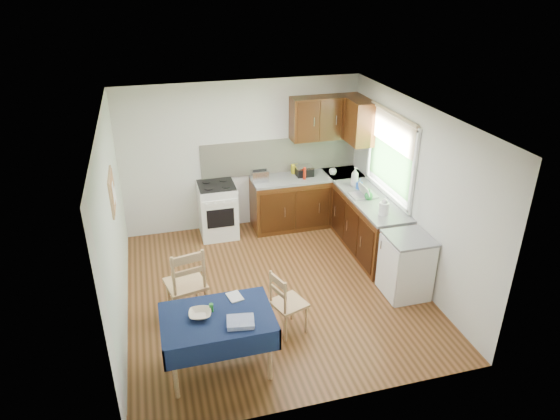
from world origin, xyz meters
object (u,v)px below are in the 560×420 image
object	(u,v)px
dining_table	(218,324)
chair_far	(187,282)
sandwich_press	(304,171)
dish_rack	(364,194)
toaster	(260,176)
chair_near	(286,301)
kettle	(384,207)

from	to	relation	value
dining_table	chair_far	distance (m)	1.01
sandwich_press	dish_rack	size ratio (longest dim) A/B	0.72
toaster	sandwich_press	bearing A→B (deg)	6.03
toaster	dish_rack	distance (m)	1.72
chair_near	dish_rack	distance (m)	2.47
sandwich_press	kettle	distance (m)	1.83
chair_near	chair_far	bearing A→B (deg)	44.24
kettle	sandwich_press	bearing A→B (deg)	110.37
chair_near	dish_rack	size ratio (longest dim) A/B	2.15
dining_table	kettle	size ratio (longest dim) A/B	4.91
chair_far	sandwich_press	bearing A→B (deg)	-147.87
dining_table	chair_near	distance (m)	0.99
chair_far	kettle	world-z (taller)	kettle
dish_rack	chair_far	bearing A→B (deg)	-144.04
dining_table	toaster	bearing A→B (deg)	87.84
chair_far	kettle	size ratio (longest dim) A/B	4.27
chair_near	toaster	bearing A→B (deg)	-25.65
kettle	chair_far	bearing A→B (deg)	-170.80
dining_table	sandwich_press	world-z (taller)	sandwich_press
dining_table	chair_far	size ratio (longest dim) A/B	1.15
dining_table	sandwich_press	bearing A→B (deg)	76.91
chair_far	chair_near	bearing A→B (deg)	140.89
toaster	chair_near	bearing A→B (deg)	-95.56
chair_far	dining_table	bearing A→B (deg)	91.30
sandwich_press	dish_rack	world-z (taller)	dish_rack
dining_table	toaster	distance (m)	3.34
dining_table	dish_rack	xyz separation A→B (m)	(2.61, 2.11, 0.30)
chair_near	kettle	distance (m)	2.09
chair_far	dish_rack	bearing A→B (deg)	-170.73
toaster	kettle	world-z (taller)	kettle
toaster	dining_table	bearing A→B (deg)	-110.07
chair_far	kettle	bearing A→B (deg)	176.83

